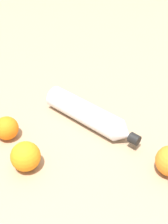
# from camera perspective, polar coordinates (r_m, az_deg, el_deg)

# --- Properties ---
(ground_plane) EXTENTS (2.40, 2.40, 0.00)m
(ground_plane) POSITION_cam_1_polar(r_m,az_deg,el_deg) (0.90, 0.71, -0.42)
(ground_plane) COLOR #9E7F60
(water_bottle) EXTENTS (0.29, 0.21, 0.07)m
(water_bottle) POSITION_cam_1_polar(r_m,az_deg,el_deg) (0.85, 1.07, -0.57)
(water_bottle) COLOR silver
(water_bottle) RESTS_ON ground_plane
(orange_0) EXTENTS (0.07, 0.07, 0.07)m
(orange_0) POSITION_cam_1_polar(r_m,az_deg,el_deg) (0.83, -14.77, -3.05)
(orange_0) COLOR orange
(orange_0) RESTS_ON ground_plane
(orange_2) EXTENTS (0.07, 0.07, 0.07)m
(orange_2) POSITION_cam_1_polar(r_m,az_deg,el_deg) (0.74, -11.26, -8.43)
(orange_2) COLOR orange
(orange_2) RESTS_ON ground_plane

